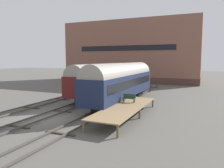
# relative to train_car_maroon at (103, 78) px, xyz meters

# --- Properties ---
(ground_plane) EXTENTS (200.00, 200.00, 0.00)m
(ground_plane) POSITION_rel_train_car_maroon_xyz_m (0.00, -13.77, -2.86)
(ground_plane) COLOR #56544F
(track_left) EXTENTS (2.60, 60.00, 0.26)m
(track_left) POSITION_rel_train_car_maroon_xyz_m (-4.39, -13.77, -2.71)
(track_left) COLOR #4C4742
(track_left) RESTS_ON ground
(track_middle) EXTENTS (2.60, 60.00, 0.26)m
(track_middle) POSITION_rel_train_car_maroon_xyz_m (0.00, -13.77, -2.71)
(track_middle) COLOR #4C4742
(track_middle) RESTS_ON ground
(track_right) EXTENTS (2.60, 60.00, 0.26)m
(track_right) POSITION_rel_train_car_maroon_xyz_m (4.39, -13.77, -2.71)
(track_right) COLOR #4C4742
(track_right) RESTS_ON ground
(train_car_maroon) EXTENTS (3.08, 16.90, 5.06)m
(train_car_maroon) POSITION_rel_train_car_maroon_xyz_m (0.00, 0.00, 0.00)
(train_car_maroon) COLOR black
(train_car_maroon) RESTS_ON ground
(train_car_navy) EXTENTS (3.14, 17.76, 5.23)m
(train_car_navy) POSITION_rel_train_car_maroon_xyz_m (4.39, -3.38, 0.10)
(train_car_navy) COLOR black
(train_car_navy) RESTS_ON ground
(station_platform) EXTENTS (3.15, 11.67, 1.05)m
(station_platform) POSITION_rel_train_car_maroon_xyz_m (7.28, -10.07, -1.89)
(station_platform) COLOR #8C704C
(station_platform) RESTS_ON ground
(bench) EXTENTS (1.40, 0.40, 0.91)m
(bench) POSITION_rel_train_car_maroon_xyz_m (6.87, -7.79, -1.32)
(bench) COLOR #2D4C33
(bench) RESTS_ON station_platform
(warehouse_building) EXTENTS (33.92, 10.45, 15.23)m
(warehouse_building) POSITION_rel_train_car_maroon_xyz_m (-3.60, 24.65, 4.76)
(warehouse_building) COLOR #4F342A
(warehouse_building) RESTS_ON ground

